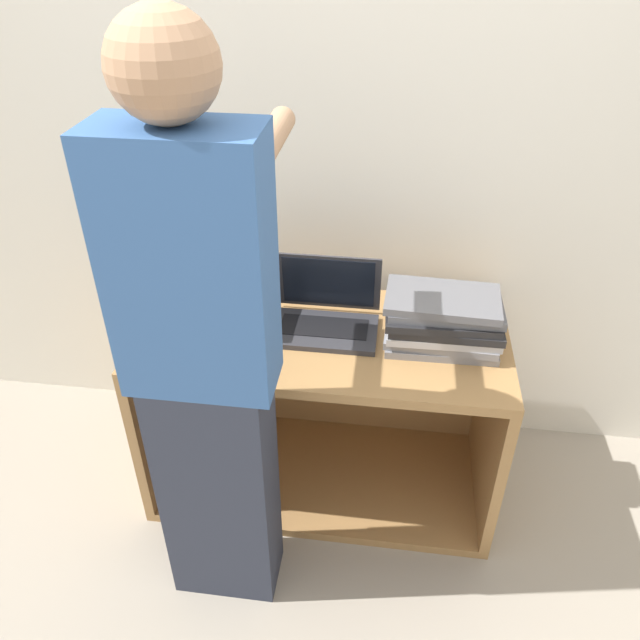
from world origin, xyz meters
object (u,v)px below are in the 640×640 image
laptop_open (325,314)px  laptop_stack_left (209,302)px  laptop_stack_right (443,320)px  person (204,364)px

laptop_open → laptop_stack_left: 0.40m
laptop_open → laptop_stack_left: laptop_open is taller
laptop_stack_left → laptop_stack_right: 0.80m
laptop_open → laptop_stack_left: (-0.40, -0.04, 0.04)m
person → laptop_open: bearing=62.7°
laptop_open → laptop_stack_right: (0.40, -0.05, 0.04)m
laptop_stack_left → laptop_open: bearing=6.0°
laptop_stack_left → person: size_ratio=0.22×
laptop_open → person: size_ratio=0.20×
laptop_stack_right → person: (-0.67, -0.47, 0.11)m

